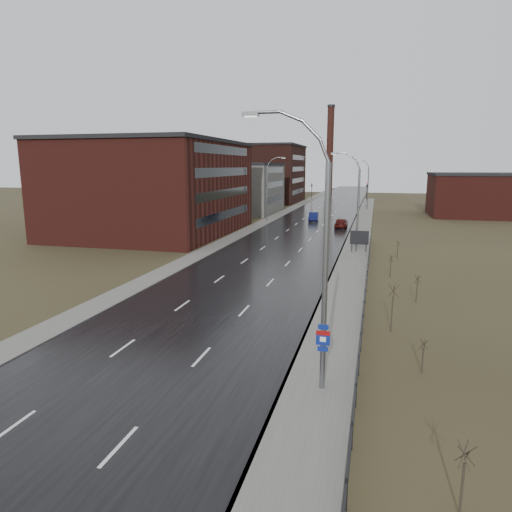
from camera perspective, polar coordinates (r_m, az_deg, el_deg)
The scene contains 26 objects.
ground at distance 22.30m, azimuth -16.47°, elevation -15.53°, with size 320.00×320.00×0.00m, color #2D2819.
road at distance 78.24m, azimuth 6.73°, elevation 3.92°, with size 14.00×300.00×0.06m, color black.
sidewalk_right at distance 52.83m, azimuth 12.14°, elevation 0.30°, with size 3.20×180.00×0.18m, color #595651.
curb_right at distance 52.92m, azimuth 10.50°, elevation 0.38°, with size 0.16×180.00×0.18m, color slate.
sidewalk_left at distance 79.78m, azimuth 0.87°, elevation 4.16°, with size 2.40×260.00×0.12m, color #595651.
warehouse_near at distance 69.60m, azimuth -12.56°, elevation 8.40°, with size 22.44×28.56×13.50m.
warehouse_mid at distance 99.23m, azimuth -2.15°, elevation 8.55°, with size 16.32×20.40×10.50m.
warehouse_far at distance 129.37m, azimuth -0.41°, elevation 10.29°, with size 26.52×24.48×15.50m.
building_right at distance 100.95m, azimuth 26.07°, elevation 6.91°, with size 18.36×16.32×8.50m.
smokestack at distance 167.81m, azimuth 9.22°, elevation 13.00°, with size 2.70×2.70×30.70m.
streetlight_main at distance 19.38m, azimuth 7.74°, elevation -0.21°, with size 3.91×0.29×12.11m.
streetlight_right_mid at distance 53.08m, azimuth 12.34°, elevation 6.61°, with size 3.36×0.28×11.35m.
streetlight_left at distance 81.10m, azimuth 1.57°, elevation 8.37°, with size 3.36×0.28×11.35m.
streetlight_right_far at distance 106.98m, azimuth 13.67°, elevation 8.75°, with size 3.36×0.28×11.35m.
guardrail at distance 36.36m, azimuth 13.58°, elevation -3.68°, with size 0.10×53.05×1.10m.
shrub_a at distance 15.44m, azimuth 24.46°, elevation -23.94°, with size 0.55×0.58×2.30m.
shrub_b at distance 23.83m, azimuth 20.14°, elevation -11.56°, with size 0.42×0.44×1.73m.
shrub_c at distance 28.67m, azimuth 16.67°, elevation -6.05°, with size 0.70×0.74×2.98m.
shrub_d at distance 35.34m, azimuth 19.47°, elevation -3.80°, with size 0.50×0.52×2.07m.
shrub_e at distance 42.40m, azimuth 16.48°, elevation -1.15°, with size 0.50×0.53×2.11m.
shrub_f at distance 51.46m, azimuth 17.29°, elevation 0.83°, with size 0.47×0.49×1.95m.
billboard at distance 53.20m, azimuth 12.79°, elevation 2.17°, with size 2.08×0.17×2.63m.
traffic_light_left at distance 138.25m, azimuth 7.00°, elevation 8.96°, with size 0.58×2.73×5.30m.
traffic_light_right at distance 137.00m, azimuth 13.72°, elevation 8.70°, with size 0.58×2.73×5.30m.
car_near at distance 83.15m, azimuth 7.21°, elevation 4.86°, with size 1.65×4.74×1.56m, color #0D1243.
car_far at distance 74.43m, azimuth 10.60°, elevation 4.05°, with size 1.94×4.82×1.64m, color #410D0A.
Camera 1 is at (10.73, -16.88, 9.87)m, focal length 32.00 mm.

